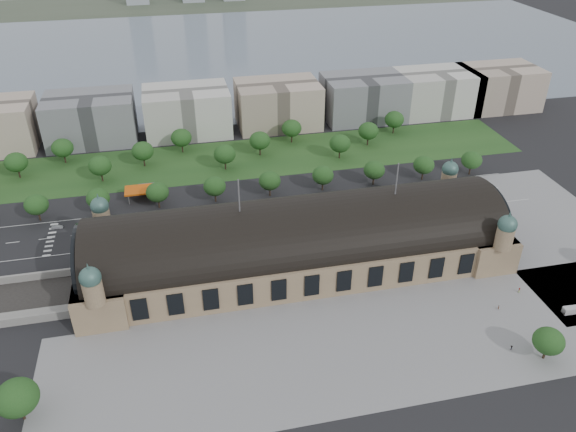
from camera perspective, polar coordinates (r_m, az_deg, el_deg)
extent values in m
plane|color=black|center=(204.43, 0.97, -5.04)|extent=(900.00, 900.00, 0.00)
cube|color=#9F8362|center=(200.92, 0.99, -3.67)|extent=(150.00, 40.00, 12.00)
cube|color=#9F8362|center=(199.16, -18.23, -5.87)|extent=(16.00, 43.00, 12.00)
cube|color=#9F8362|center=(223.72, 17.94, -1.36)|extent=(16.00, 43.00, 12.00)
cylinder|color=black|center=(197.53, 1.00, -2.24)|extent=(144.00, 37.60, 37.60)
cylinder|color=black|center=(195.59, -20.35, -4.17)|extent=(1.20, 32.00, 32.00)
cylinder|color=black|center=(222.64, 19.62, 0.56)|extent=(1.20, 32.00, 32.00)
cylinder|color=#9F8362|center=(211.19, -18.35, -0.31)|extent=(6.00, 6.00, 8.00)
sphere|color=#3F655D|center=(208.50, -18.60, 0.97)|extent=(6.40, 6.40, 6.40)
cone|color=#3F655D|center=(206.61, -18.79, 1.93)|extent=(1.00, 1.00, 2.50)
cylinder|color=#9F8362|center=(234.50, 15.96, 3.40)|extent=(6.00, 6.00, 8.00)
sphere|color=#3F655D|center=(232.08, 16.15, 4.60)|extent=(6.40, 6.40, 6.40)
cone|color=#3F655D|center=(230.38, 16.30, 5.48)|extent=(1.00, 1.00, 2.50)
cylinder|color=#9F8362|center=(176.59, -19.15, -7.33)|extent=(6.00, 6.00, 8.00)
sphere|color=#3F655D|center=(173.36, -19.46, -5.91)|extent=(6.40, 6.40, 6.40)
cone|color=#3F655D|center=(171.08, -19.70, -4.84)|extent=(1.00, 1.00, 2.50)
cylinder|color=#9F8362|center=(203.89, 21.12, -2.11)|extent=(6.00, 6.00, 8.00)
sphere|color=#3F655D|center=(201.10, 21.41, -0.80)|extent=(6.40, 6.40, 6.40)
cone|color=#3F655D|center=(199.14, 21.63, 0.18)|extent=(1.00, 1.00, 2.50)
cylinder|color=#59595B|center=(184.33, -5.01, 2.07)|extent=(0.50, 0.50, 12.00)
cylinder|color=#59595B|center=(197.65, 11.00, 3.72)|extent=(0.50, 0.50, 12.00)
cube|color=gray|center=(174.77, 7.66, -12.98)|extent=(190.00, 48.00, 0.12)
cube|color=gray|center=(245.73, 25.06, -1.49)|extent=(56.00, 100.00, 0.12)
cube|color=black|center=(232.86, -5.98, -0.21)|extent=(260.00, 26.00, 0.10)
cube|color=#234B1E|center=(281.45, -6.40, 5.65)|extent=(300.00, 45.00, 0.10)
cube|color=#D8550C|center=(251.17, -14.69, 2.61)|extent=(14.00, 9.00, 0.70)
cube|color=#59595B|center=(257.79, -14.15, 2.69)|extent=(7.00, 5.00, 3.20)
cylinder|color=#59595B|center=(255.56, -15.83, 2.31)|extent=(0.50, 0.50, 4.40)
cylinder|color=#59595B|center=(254.86, -13.38, 2.60)|extent=(0.50, 0.50, 4.40)
cylinder|color=#59595B|center=(249.95, -15.86, 1.62)|extent=(0.50, 0.50, 4.40)
cylinder|color=#59595B|center=(249.23, -13.36, 1.91)|extent=(0.50, 0.50, 4.40)
cube|color=slate|center=(475.19, -7.65, 16.35)|extent=(700.00, 320.00, 0.08)
cube|color=#44513D|center=(670.00, -9.52, 20.59)|extent=(700.00, 120.00, 0.14)
cube|color=gray|center=(315.28, -19.39, 9.31)|extent=(45.00, 32.00, 24.00)
cube|color=silver|center=(312.69, -10.20, 10.44)|extent=(45.00, 32.00, 24.00)
cube|color=#C3AE99|center=(318.04, -1.04, 11.29)|extent=(45.00, 32.00, 24.00)
cube|color=gray|center=(330.95, 7.66, 11.83)|extent=(45.00, 32.00, 24.00)
cube|color=silver|center=(348.34, 14.82, 12.08)|extent=(45.00, 32.00, 24.00)
cube|color=#C3AE99|center=(367.75, 20.55, 12.15)|extent=(45.00, 32.00, 24.00)
cylinder|color=#2D2116|center=(250.57, -23.95, 0.02)|extent=(0.70, 0.70, 4.32)
ellipsoid|color=#194217|center=(248.10, -24.21, 1.06)|extent=(9.60, 9.60, 8.16)
cylinder|color=#2D2116|center=(246.20, -18.54, 0.65)|extent=(0.70, 0.70, 4.32)
ellipsoid|color=#194217|center=(243.69, -18.74, 1.71)|extent=(9.60, 9.60, 8.16)
cylinder|color=#2D2116|center=(244.12, -12.98, 1.29)|extent=(0.70, 0.70, 4.32)
ellipsoid|color=#194217|center=(241.58, -13.13, 2.37)|extent=(9.60, 9.60, 8.16)
cylinder|color=#2D2116|center=(244.39, -7.39, 1.92)|extent=(0.70, 0.70, 4.32)
ellipsoid|color=#194217|center=(241.86, -7.47, 3.00)|extent=(9.60, 9.60, 8.16)
cylinder|color=#2D2116|center=(247.01, -1.85, 2.52)|extent=(0.70, 0.70, 4.32)
ellipsoid|color=#194217|center=(244.50, -1.87, 3.60)|extent=(9.60, 9.60, 8.16)
cylinder|color=#2D2116|center=(251.89, 3.53, 3.09)|extent=(0.70, 0.70, 4.32)
ellipsoid|color=#194217|center=(249.43, 3.57, 4.15)|extent=(9.60, 9.60, 8.16)
cylinder|color=#2D2116|center=(258.91, 8.66, 3.60)|extent=(0.70, 0.70, 4.32)
ellipsoid|color=#194217|center=(256.52, 8.75, 4.64)|extent=(9.60, 9.60, 8.16)
cylinder|color=#2D2116|center=(267.91, 13.49, 4.06)|extent=(0.70, 0.70, 4.32)
ellipsoid|color=#194217|center=(265.60, 13.63, 5.07)|extent=(9.60, 9.60, 8.16)
cylinder|color=#2D2116|center=(278.69, 17.98, 4.46)|extent=(0.70, 0.70, 4.32)
ellipsoid|color=#194217|center=(276.47, 18.16, 5.43)|extent=(9.60, 9.60, 8.16)
cylinder|color=#2D2116|center=(290.38, -25.65, 3.94)|extent=(0.70, 0.70, 4.68)
ellipsoid|color=#194217|center=(288.08, -25.91, 4.94)|extent=(10.40, 10.40, 8.84)
cylinder|color=#2D2116|center=(296.98, -21.72, 5.45)|extent=(0.70, 0.70, 4.68)
ellipsoid|color=#194217|center=(294.73, -21.94, 6.44)|extent=(10.40, 10.40, 8.84)
cylinder|color=#2D2116|center=(272.59, -18.37, 3.81)|extent=(0.70, 0.70, 4.68)
ellipsoid|color=#194217|center=(270.14, -18.57, 4.88)|extent=(10.40, 10.40, 8.84)
cylinder|color=#2D2116|center=(281.66, -14.40, 5.37)|extent=(0.70, 0.70, 4.68)
ellipsoid|color=#194217|center=(279.29, -14.55, 6.42)|extent=(10.40, 10.40, 8.84)
cylinder|color=#2D2116|center=(292.19, -10.68, 6.80)|extent=(0.70, 0.70, 4.68)
ellipsoid|color=#194217|center=(289.90, -10.79, 7.83)|extent=(10.40, 10.40, 8.84)
cylinder|color=#2D2116|center=(271.39, -6.38, 5.18)|extent=(0.70, 0.70, 4.68)
ellipsoid|color=#194217|center=(268.92, -6.45, 6.27)|extent=(10.40, 10.40, 8.84)
cylinder|color=#2D2116|center=(284.33, -2.86, 6.61)|extent=(0.70, 0.70, 4.68)
ellipsoid|color=#194217|center=(281.98, -2.89, 7.67)|extent=(10.40, 10.40, 8.84)
cylinder|color=#2D2116|center=(298.42, 0.37, 7.90)|extent=(0.70, 0.70, 4.68)
ellipsoid|color=#194217|center=(296.18, 0.37, 8.91)|extent=(10.40, 10.40, 8.84)
cylinder|color=#2D2116|center=(281.95, 5.25, 6.29)|extent=(0.70, 0.70, 4.68)
ellipsoid|color=#194217|center=(279.58, 5.30, 7.35)|extent=(10.40, 10.40, 8.84)
cylinder|color=#2D2116|center=(298.09, 8.09, 7.55)|extent=(0.70, 0.70, 4.68)
ellipsoid|color=#194217|center=(295.85, 8.17, 8.56)|extent=(10.40, 10.40, 8.84)
cylinder|color=#2D2116|center=(315.00, 10.65, 8.65)|extent=(0.70, 0.70, 4.68)
ellipsoid|color=#194217|center=(312.88, 10.75, 9.62)|extent=(10.40, 10.40, 8.84)
cylinder|color=#2D2116|center=(168.49, -25.36, -17.61)|extent=(0.70, 0.70, 4.68)
ellipsoid|color=#194217|center=(164.49, -25.83, -16.28)|extent=(11.00, 11.00, 9.35)
cylinder|color=#2D2116|center=(184.37, 24.62, -12.56)|extent=(0.70, 0.70, 3.96)
ellipsoid|color=#194217|center=(181.27, 24.96, -11.45)|extent=(9.00, 9.00, 7.65)
imported|color=gray|center=(242.81, -22.40, -1.03)|extent=(4.51, 2.00, 1.44)
imported|color=black|center=(232.64, -19.68, -1.92)|extent=(5.12, 2.60, 1.39)
imported|color=maroon|center=(241.08, -5.68, 1.18)|extent=(4.59, 1.99, 1.32)
imported|color=#515358|center=(246.91, 3.61, 2.09)|extent=(4.76, 2.06, 1.52)
imported|color=silver|center=(264.20, 19.16, 2.37)|extent=(6.06, 3.26, 1.61)
imported|color=black|center=(222.86, -19.43, -3.44)|extent=(4.40, 2.85, 1.37)
imported|color=maroon|center=(222.56, -17.77, -3.13)|extent=(6.11, 5.59, 1.58)
imported|color=#171B41|center=(217.88, -14.12, -3.32)|extent=(5.22, 4.59, 1.45)
imported|color=#54565C|center=(218.44, -12.85, -3.06)|extent=(3.94, 3.44, 1.28)
imported|color=silver|center=(218.69, -15.37, -3.40)|extent=(4.38, 2.87, 1.36)
imported|color=gray|center=(218.34, -6.89, -2.40)|extent=(5.94, 5.02, 1.51)
imported|color=black|center=(217.82, -6.76, -2.49)|extent=(5.44, 3.97, 1.46)
imported|color=red|center=(228.06, -3.20, -0.35)|extent=(11.43, 3.47, 3.14)
imported|color=silver|center=(231.45, 2.99, 0.20)|extent=(12.17, 3.81, 3.33)
imported|color=beige|center=(237.80, 7.68, 0.92)|extent=(13.75, 4.06, 3.78)
cube|color=#BAB9BC|center=(205.09, 26.82, -8.53)|extent=(5.41, 2.37, 2.30)
cube|color=#BAB9BC|center=(204.23, 26.34, -8.70)|extent=(1.51, 2.01, 1.59)
imported|color=gray|center=(207.02, 22.43, -7.00)|extent=(0.98, 0.64, 1.88)
imported|color=gray|center=(197.41, 20.61, -8.68)|extent=(0.62, 0.72, 1.66)
imported|color=gray|center=(184.09, 21.73, -12.33)|extent=(1.15, 1.04, 1.69)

